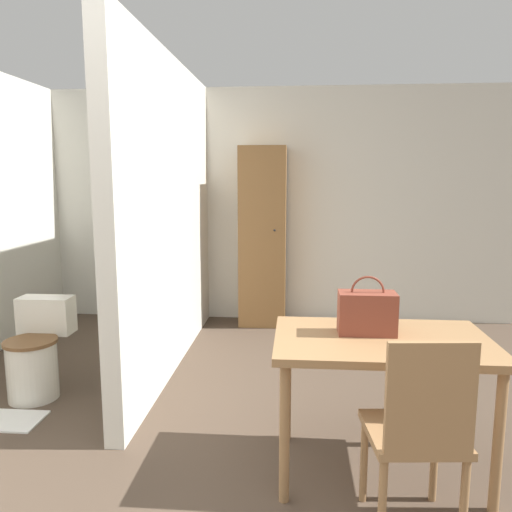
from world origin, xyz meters
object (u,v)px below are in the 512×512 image
toilet (36,354)px  wooden_chair (419,429)px  wooden_cabinet (263,237)px  dining_table (382,354)px  handbag (367,312)px

toilet → wooden_chair: bearing=-27.8°
wooden_chair → toilet: bearing=147.0°
wooden_cabinet → dining_table: bearing=-73.3°
wooden_chair → handbag: (-0.16, 0.55, 0.36)m
dining_table → wooden_cabinet: (-0.80, 2.68, 0.28)m
toilet → handbag: 2.40m
dining_table → toilet: size_ratio=1.62×
dining_table → toilet: (-2.30, 0.77, -0.35)m
dining_table → wooden_cabinet: 2.81m
wooden_chair → handbag: handbag is taller
wooden_chair → toilet: wooden_chair is taller
dining_table → wooden_chair: size_ratio=1.20×
toilet → handbag: size_ratio=2.19×
toilet → wooden_cabinet: (1.50, 1.91, 0.63)m
toilet → wooden_cabinet: size_ratio=0.36×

